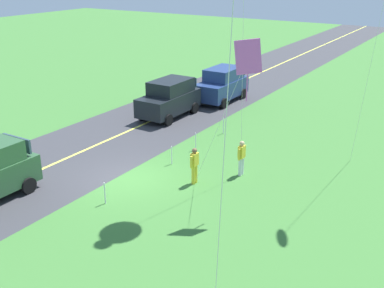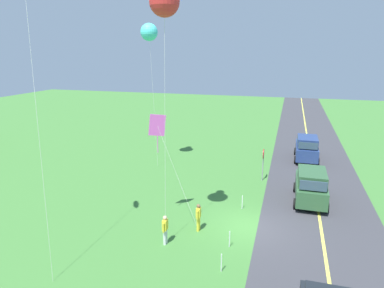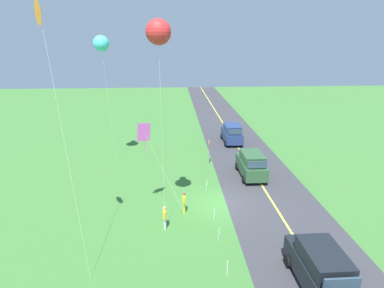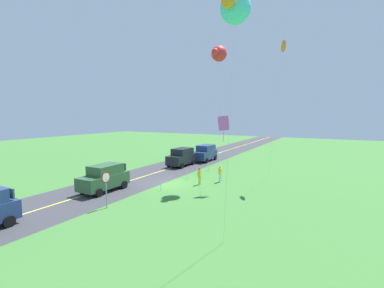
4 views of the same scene
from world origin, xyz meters
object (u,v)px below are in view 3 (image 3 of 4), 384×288
object	(u,v)px
person_adult_companion	(184,202)
kite_pink_drift	(40,14)
kite_red_low	(158,32)
kite_blue_mid	(144,134)
car_suv_foreground	(251,164)
car_parked_west_near	(320,267)
stop_sign	(209,147)
person_adult_near	(165,217)
kite_yellow_high	(101,43)
car_parked_east_near	(232,133)

from	to	relation	value
person_adult_companion	kite_pink_drift	bearing A→B (deg)	-39.58
kite_red_low	kite_pink_drift	size ratio (longest dim) A/B	0.96
kite_blue_mid	kite_red_low	bearing A→B (deg)	-144.93
car_suv_foreground	kite_pink_drift	size ratio (longest dim) A/B	0.33
car_parked_west_near	kite_blue_mid	bearing A→B (deg)	48.22
stop_sign	kite_pink_drift	distance (m)	19.15
person_adult_near	kite_pink_drift	bearing A→B (deg)	-142.68
stop_sign	kite_yellow_high	bearing A→B (deg)	82.93
stop_sign	kite_blue_mid	distance (m)	10.50
kite_red_low	kite_blue_mid	size ratio (longest dim) A/B	1.97
person_adult_companion	kite_yellow_high	xyz separation A→B (m)	(10.03, 6.86, 10.41)
person_adult_companion	kite_pink_drift	xyz separation A→B (m)	(-4.11, 6.30, 11.73)
car_parked_east_near	kite_yellow_high	xyz separation A→B (m)	(-5.26, 13.10, 10.12)
car_parked_east_near	person_adult_near	distance (m)	18.69
kite_red_low	kite_blue_mid	bearing A→B (deg)	35.07
person_adult_companion	kite_red_low	distance (m)	11.21
car_parked_west_near	person_adult_companion	world-z (taller)	car_parked_west_near
car_parked_east_near	kite_blue_mid	world-z (taller)	kite_blue_mid
kite_blue_mid	kite_yellow_high	world-z (taller)	kite_yellow_high
car_suv_foreground	car_parked_east_near	distance (m)	9.54
car_suv_foreground	kite_pink_drift	world-z (taller)	kite_pink_drift
person_adult_near	person_adult_companion	bearing A→B (deg)	67.07
car_suv_foreground	kite_yellow_high	size ratio (longest dim) A/B	0.37
car_parked_east_near	kite_blue_mid	size ratio (longest dim) A/B	0.69
person_adult_near	car_suv_foreground	bearing A→B (deg)	57.98
person_adult_near	kite_yellow_high	world-z (taller)	kite_yellow_high
car_parked_east_near	person_adult_companion	world-z (taller)	car_parked_east_near
car_parked_west_near	person_adult_companion	size ratio (longest dim) A/B	2.75
car_suv_foreground	kite_blue_mid	bearing A→B (deg)	120.11
stop_sign	kite_yellow_high	distance (m)	13.56
kite_yellow_high	car_parked_east_near	bearing A→B (deg)	-68.13
kite_red_low	car_suv_foreground	bearing A→B (deg)	-47.80
kite_pink_drift	car_suv_foreground	bearing A→B (deg)	-51.71
car_suv_foreground	kite_red_low	xyz separation A→B (m)	(-6.83, 7.54, 10.79)
car_parked_east_near	car_parked_west_near	distance (m)	22.53
car_suv_foreground	person_adult_companion	distance (m)	8.45
stop_sign	person_adult_companion	xyz separation A→B (m)	(-8.84, 2.78, -0.94)
kite_red_low	kite_pink_drift	distance (m)	5.85
person_adult_companion	kite_red_low	size ratio (longest dim) A/B	0.13
person_adult_companion	stop_sign	bearing A→B (deg)	179.87
stop_sign	kite_pink_drift	xyz separation A→B (m)	(-12.95, 9.08, 10.79)
kite_yellow_high	kite_pink_drift	world-z (taller)	kite_pink_drift
car_suv_foreground	kite_pink_drift	xyz separation A→B (m)	(-9.86, 12.49, 11.44)
car_parked_east_near	kite_blue_mid	xyz separation A→B (m)	(-14.62, 8.81, 4.52)
car_parked_west_near	person_adult_near	world-z (taller)	car_parked_west_near
car_parked_east_near	kite_pink_drift	size ratio (longest dim) A/B	0.33
stop_sign	person_adult_near	xyz separation A→B (m)	(-10.65, 4.08, -0.94)
car_suv_foreground	person_adult_companion	xyz separation A→B (m)	(-5.75, 6.19, -0.29)
car_suv_foreground	kite_red_low	size ratio (longest dim) A/B	0.35
car_suv_foreground	car_parked_west_near	bearing A→B (deg)	-179.63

